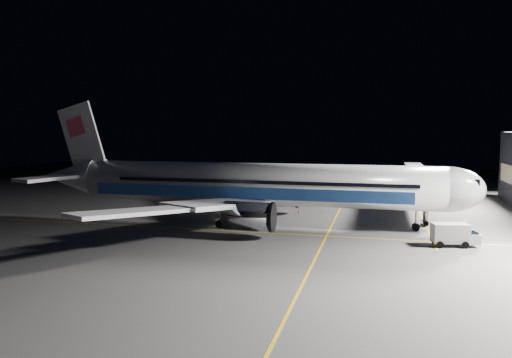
{
  "coord_description": "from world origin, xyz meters",
  "views": [
    {
      "loc": [
        15.97,
        -64.29,
        12.92
      ],
      "look_at": [
        0.02,
        -0.46,
        6.0
      ],
      "focal_mm": 35.0,
      "sensor_mm": 36.0,
      "label": 1
    }
  ],
  "objects_px": {
    "safety_cone_b": "(265,207)",
    "safety_cone_a": "(299,211)",
    "airliner": "(249,185)",
    "service_truck": "(454,234)",
    "safety_cone_c": "(210,213)",
    "jet_bridge": "(419,180)",
    "baggage_tug": "(247,195)"
  },
  "relations": [
    {
      "from": "safety_cone_b",
      "to": "safety_cone_a",
      "type": "bearing_deg",
      "value": -19.46
    },
    {
      "from": "airliner",
      "to": "safety_cone_b",
      "type": "xyz_separation_m",
      "value": [
        -0.43,
        11.38,
        -4.82
      ]
    },
    {
      "from": "airliner",
      "to": "safety_cone_a",
      "type": "relative_size",
      "value": 110.56
    },
    {
      "from": "service_truck",
      "to": "safety_cone_c",
      "type": "distance_m",
      "value": 34.05
    },
    {
      "from": "service_truck",
      "to": "safety_cone_c",
      "type": "xyz_separation_m",
      "value": [
        -31.97,
        11.65,
        -1.02
      ]
    },
    {
      "from": "safety_cone_a",
      "to": "jet_bridge",
      "type": "bearing_deg",
      "value": 26.16
    },
    {
      "from": "safety_cone_c",
      "to": "airliner",
      "type": "bearing_deg",
      "value": -30.01
    },
    {
      "from": "safety_cone_b",
      "to": "safety_cone_c",
      "type": "bearing_deg",
      "value": -131.35
    },
    {
      "from": "baggage_tug",
      "to": "safety_cone_b",
      "type": "bearing_deg",
      "value": -42.91
    },
    {
      "from": "service_truck",
      "to": "safety_cone_a",
      "type": "height_order",
      "value": "service_truck"
    },
    {
      "from": "service_truck",
      "to": "safety_cone_a",
      "type": "distance_m",
      "value": 26.05
    },
    {
      "from": "service_truck",
      "to": "safety_cone_a",
      "type": "relative_size",
      "value": 9.27
    },
    {
      "from": "safety_cone_a",
      "to": "safety_cone_c",
      "type": "distance_m",
      "value": 13.37
    },
    {
      "from": "airliner",
      "to": "safety_cone_c",
      "type": "distance_m",
      "value": 9.35
    },
    {
      "from": "airliner",
      "to": "baggage_tug",
      "type": "distance_m",
      "value": 22.36
    },
    {
      "from": "baggage_tug",
      "to": "safety_cone_b",
      "type": "height_order",
      "value": "baggage_tug"
    },
    {
      "from": "safety_cone_a",
      "to": "baggage_tug",
      "type": "bearing_deg",
      "value": 133.77
    },
    {
      "from": "service_truck",
      "to": "baggage_tug",
      "type": "height_order",
      "value": "service_truck"
    },
    {
      "from": "jet_bridge",
      "to": "airliner",
      "type": "bearing_deg",
      "value": -141.96
    },
    {
      "from": "jet_bridge",
      "to": "safety_cone_c",
      "type": "bearing_deg",
      "value": -154.9
    },
    {
      "from": "safety_cone_a",
      "to": "safety_cone_c",
      "type": "relative_size",
      "value": 0.89
    },
    {
      "from": "jet_bridge",
      "to": "service_truck",
      "type": "bearing_deg",
      "value": -85.61
    },
    {
      "from": "baggage_tug",
      "to": "safety_cone_a",
      "type": "height_order",
      "value": "baggage_tug"
    },
    {
      "from": "jet_bridge",
      "to": "service_truck",
      "type": "distance_m",
      "value": 25.99
    },
    {
      "from": "service_truck",
      "to": "safety_cone_b",
      "type": "distance_m",
      "value": 31.82
    },
    {
      "from": "jet_bridge",
      "to": "safety_cone_b",
      "type": "bearing_deg",
      "value": -164.14
    },
    {
      "from": "baggage_tug",
      "to": "service_truck",
      "type": "bearing_deg",
      "value": -25.28
    },
    {
      "from": "safety_cone_b",
      "to": "service_truck",
      "type": "bearing_deg",
      "value": -36.76
    },
    {
      "from": "jet_bridge",
      "to": "safety_cone_a",
      "type": "bearing_deg",
      "value": -153.84
    },
    {
      "from": "jet_bridge",
      "to": "safety_cone_b",
      "type": "xyz_separation_m",
      "value": [
        -23.51,
        -6.68,
        -4.24
      ]
    },
    {
      "from": "safety_cone_b",
      "to": "safety_cone_c",
      "type": "xyz_separation_m",
      "value": [
        -6.49,
        -7.38,
        -0.03
      ]
    },
    {
      "from": "baggage_tug",
      "to": "safety_cone_a",
      "type": "distance_m",
      "value": 16.29
    }
  ]
}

